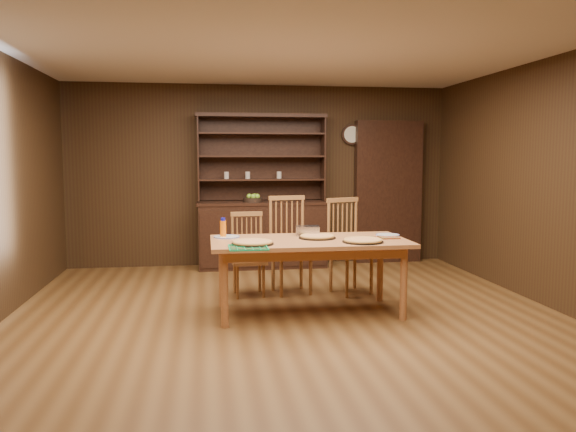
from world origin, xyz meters
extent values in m
plane|color=brown|center=(0.00, 0.00, 0.00)|extent=(6.00, 6.00, 0.00)
plane|color=beige|center=(0.00, 0.00, 2.60)|extent=(6.00, 6.00, 0.00)
plane|color=#322110|center=(0.00, 3.00, 1.30)|extent=(5.50, 0.00, 5.50)
plane|color=#322110|center=(0.00, -3.00, 1.30)|extent=(5.50, 0.00, 5.50)
plane|color=#322110|center=(2.75, 0.00, 1.30)|extent=(0.00, 6.00, 6.00)
cube|color=black|center=(0.00, 2.74, 0.45)|extent=(1.80, 0.50, 0.90)
cube|color=black|center=(0.00, 2.74, 0.92)|extent=(1.84, 0.52, 0.04)
cube|color=black|center=(0.00, 2.97, 1.55)|extent=(1.80, 0.02, 1.20)
cube|color=black|center=(-0.89, 2.82, 1.55)|extent=(0.02, 0.32, 1.20)
cube|color=black|center=(0.89, 2.82, 1.55)|extent=(0.02, 0.32, 1.20)
cube|color=black|center=(0.00, 2.82, 2.15)|extent=(1.84, 0.34, 0.05)
cylinder|color=#B5A899|center=(-0.50, 2.82, 1.31)|extent=(0.07, 0.07, 0.10)
cylinder|color=#B5A899|center=(-0.20, 2.82, 1.31)|extent=(0.07, 0.07, 0.10)
cube|color=black|center=(1.90, 2.90, 1.05)|extent=(1.00, 0.18, 2.10)
cylinder|color=black|center=(1.35, 2.96, 1.90)|extent=(0.30, 0.04, 0.30)
cylinder|color=beige|center=(1.35, 2.94, 1.90)|extent=(0.24, 0.01, 0.24)
cube|color=#AE693C|center=(0.22, 0.29, 0.73)|extent=(1.95, 0.97, 0.04)
cylinder|color=#AE693C|center=(-0.63, -0.08, 0.35)|extent=(0.07, 0.07, 0.71)
cylinder|color=#AE693C|center=(-0.63, 0.66, 0.35)|extent=(0.07, 0.07, 0.71)
cylinder|color=#AE693C|center=(1.08, -0.08, 0.35)|extent=(0.07, 0.07, 0.71)
cylinder|color=#AE693C|center=(1.08, 0.66, 0.35)|extent=(0.07, 0.07, 0.71)
cube|color=#A07037|center=(-0.32, 1.10, 0.39)|extent=(0.41, 0.39, 0.04)
cylinder|color=#A07037|center=(-0.46, 0.95, 0.19)|extent=(0.03, 0.03, 0.37)
cylinder|color=#A07037|center=(-0.48, 1.23, 0.19)|extent=(0.03, 0.03, 0.37)
cylinder|color=#A07037|center=(-0.17, 0.97, 0.19)|extent=(0.03, 0.03, 0.37)
cylinder|color=#A07037|center=(-0.18, 1.25, 0.19)|extent=(0.03, 0.03, 0.37)
cube|color=#A07037|center=(-0.33, 1.26, 0.92)|extent=(0.37, 0.06, 0.05)
cube|color=#A07037|center=(0.18, 1.14, 0.47)|extent=(0.52, 0.51, 0.04)
cylinder|color=#A07037|center=(0.03, 0.95, 0.23)|extent=(0.04, 0.04, 0.45)
cylinder|color=#A07037|center=(-0.02, 1.28, 0.23)|extent=(0.04, 0.04, 0.45)
cylinder|color=#A07037|center=(0.38, 1.01, 0.23)|extent=(0.04, 0.04, 0.45)
cylinder|color=#A07037|center=(0.32, 1.33, 0.23)|extent=(0.04, 0.04, 0.45)
cube|color=#A07037|center=(0.15, 1.33, 1.09)|extent=(0.44, 0.11, 0.05)
cube|color=#A07037|center=(0.85, 1.04, 0.46)|extent=(0.57, 0.56, 0.04)
cylinder|color=#A07037|center=(0.75, 0.82, 0.22)|extent=(0.04, 0.04, 0.44)
cylinder|color=#A07037|center=(0.64, 1.12, 0.22)|extent=(0.04, 0.04, 0.44)
cylinder|color=#A07037|center=(1.07, 0.95, 0.22)|extent=(0.04, 0.04, 0.44)
cylinder|color=#A07037|center=(0.96, 1.25, 0.22)|extent=(0.04, 0.04, 0.44)
cube|color=#A07037|center=(0.79, 1.21, 1.07)|extent=(0.41, 0.19, 0.05)
cylinder|color=black|center=(-0.36, 0.06, 0.76)|extent=(0.40, 0.40, 0.01)
cylinder|color=#E0A75F|center=(-0.36, 0.06, 0.77)|extent=(0.37, 0.37, 0.02)
torus|color=#CC8F49|center=(-0.36, 0.06, 0.77)|extent=(0.38, 0.38, 0.03)
cylinder|color=black|center=(0.70, 0.03, 0.76)|extent=(0.40, 0.40, 0.01)
cylinder|color=#E0A75F|center=(0.70, 0.03, 0.77)|extent=(0.37, 0.37, 0.02)
torus|color=#CC8F49|center=(0.70, 0.03, 0.77)|extent=(0.37, 0.37, 0.03)
cylinder|color=black|center=(0.32, 0.36, 0.76)|extent=(0.38, 0.38, 0.01)
cylinder|color=#E0A75F|center=(0.32, 0.36, 0.77)|extent=(0.34, 0.34, 0.02)
torus|color=#CC8F49|center=(0.32, 0.36, 0.77)|extent=(0.35, 0.35, 0.03)
cylinder|color=silver|center=(-0.59, 0.53, 0.76)|extent=(0.27, 0.27, 0.01)
torus|color=#2F378F|center=(-0.59, 0.53, 0.76)|extent=(0.27, 0.27, 0.01)
cylinder|color=silver|center=(1.08, 0.43, 0.76)|extent=(0.24, 0.24, 0.01)
torus|color=#2F378F|center=(1.08, 0.43, 0.76)|extent=(0.25, 0.25, 0.01)
cube|color=silver|center=(0.26, 0.59, 0.80)|extent=(0.27, 0.21, 0.10)
cylinder|color=orange|center=(-0.62, 0.53, 0.84)|extent=(0.06, 0.06, 0.17)
cylinder|color=#13139C|center=(-0.62, 0.53, 0.94)|extent=(0.04, 0.04, 0.03)
cube|color=#B5141B|center=(1.04, 0.26, 0.76)|extent=(0.19, 0.19, 0.01)
cube|color=#B5141B|center=(0.83, 0.25, 0.76)|extent=(0.19, 0.19, 0.01)
cylinder|color=black|center=(-0.14, 2.69, 0.97)|extent=(0.27, 0.27, 0.06)
sphere|color=#8AC634|center=(-0.19, 2.69, 1.02)|extent=(0.08, 0.08, 0.08)
sphere|color=#8AC634|center=(-0.11, 2.72, 1.02)|extent=(0.08, 0.08, 0.08)
sphere|color=#8AC634|center=(-0.14, 2.64, 1.02)|extent=(0.08, 0.08, 0.08)
sphere|color=#8AC634|center=(-0.08, 2.67, 1.02)|extent=(0.08, 0.08, 0.08)
camera|label=1|loc=(-0.79, -5.16, 1.57)|focal=35.00mm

